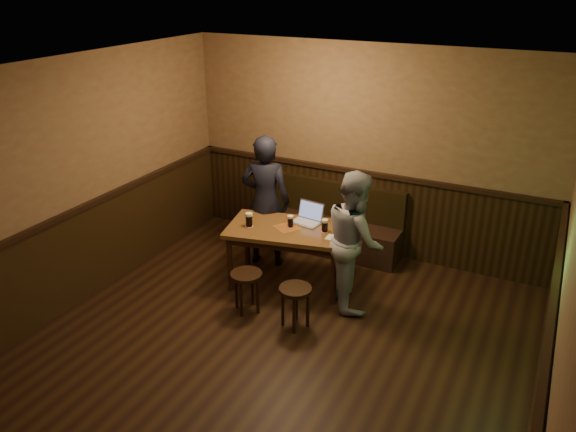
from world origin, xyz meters
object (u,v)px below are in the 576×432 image
(pint_right, at_px, (325,226))
(stool_left, at_px, (247,281))
(person_suit, at_px, (266,201))
(person_grey, at_px, (354,240))
(bench, at_px, (323,227))
(pub_table, at_px, (287,235))
(pint_left, at_px, (249,220))
(stool_right, at_px, (295,295))
(pint_mid, at_px, (290,221))
(laptop, at_px, (308,217))

(pint_right, bearing_deg, stool_left, -124.06)
(person_suit, xyz_separation_m, person_grey, (1.37, -0.41, -0.07))
(bench, distance_m, person_grey, 1.51)
(pub_table, height_order, pint_right, pint_right)
(pint_left, relative_size, person_grey, 0.11)
(bench, xyz_separation_m, person_suit, (-0.50, -0.72, 0.57))
(stool_left, height_order, pint_right, pint_right)
(stool_right, relative_size, pint_left, 2.76)
(pub_table, height_order, stool_right, pub_table)
(pub_table, xyz_separation_m, stool_left, (-0.13, -0.76, -0.27))
(pub_table, distance_m, person_suit, 0.66)
(person_suit, relative_size, person_grey, 1.08)
(bench, bearing_deg, pub_table, -90.00)
(pub_table, relative_size, pint_right, 10.01)
(pint_left, relative_size, person_suit, 0.10)
(pint_right, bearing_deg, person_grey, -17.57)
(bench, relative_size, person_grey, 1.36)
(pint_mid, distance_m, person_grey, 0.85)
(stool_right, height_order, pint_left, pint_left)
(pint_mid, distance_m, person_suit, 0.63)
(person_grey, bearing_deg, pint_left, 62.56)
(bench, xyz_separation_m, person_grey, (0.87, -1.13, 0.50))
(stool_left, distance_m, stool_right, 0.63)
(bench, xyz_separation_m, laptop, (0.15, -0.84, 0.52))
(stool_right, xyz_separation_m, person_grey, (0.37, 0.75, 0.42))
(bench, height_order, person_grey, person_grey)
(person_grey, bearing_deg, pint_mid, 51.53)
(bench, xyz_separation_m, pint_right, (0.44, -1.00, 0.53))
(person_suit, height_order, person_grey, person_suit)
(pub_table, distance_m, pint_mid, 0.18)
(pint_left, bearing_deg, stool_left, -63.24)
(laptop, xyz_separation_m, person_suit, (-0.66, 0.11, 0.05))
(stool_left, distance_m, pint_right, 1.13)
(pint_right, xyz_separation_m, person_grey, (0.42, -0.13, -0.03))
(person_suit, bearing_deg, laptop, 156.03)
(pint_mid, xyz_separation_m, pint_right, (0.42, 0.06, 0.00))
(stool_right, xyz_separation_m, pint_right, (-0.05, 0.88, 0.46))
(stool_left, distance_m, pint_mid, 0.92)
(pint_right, distance_m, person_suit, 0.99)
(stool_right, bearing_deg, stool_left, 177.35)
(bench, distance_m, laptop, 0.99)
(stool_right, height_order, pint_mid, pint_mid)
(bench, distance_m, pub_table, 1.15)
(pub_table, xyz_separation_m, pint_mid, (0.02, 0.03, 0.17))
(pint_right, bearing_deg, person_suit, 163.79)
(laptop, bearing_deg, pint_left, -135.67)
(laptop, height_order, person_grey, person_grey)
(pint_mid, bearing_deg, stool_right, -60.23)
(bench, height_order, pub_table, bench)
(laptop, bearing_deg, pub_table, -112.97)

